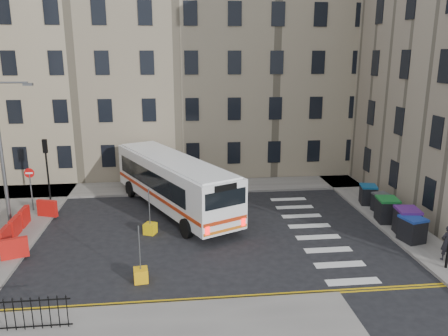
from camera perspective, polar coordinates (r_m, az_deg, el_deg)
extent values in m
plane|color=black|center=(24.61, 2.32, -8.31)|extent=(120.00, 120.00, 0.00)
cube|color=slate|center=(32.52, -10.51, -2.62)|extent=(36.00, 3.20, 0.15)
cube|color=slate|center=(30.71, 18.05, -4.16)|extent=(2.40, 26.00, 0.15)
cube|color=gray|center=(38.09, -11.89, 11.95)|extent=(38.00, 10.50, 16.00)
cylinder|color=black|center=(31.13, -21.99, -1.04)|extent=(0.12, 0.12, 3.20)
cube|color=black|center=(30.68, -22.36, 2.65)|extent=(0.28, 0.22, 0.90)
cylinder|color=#595B5E|center=(26.75, -27.03, 1.28)|extent=(0.20, 0.20, 8.00)
cylinder|color=#595B5E|center=(29.54, -23.85, -2.85)|extent=(0.08, 0.08, 2.40)
cube|color=red|center=(29.16, -24.16, -0.03)|extent=(0.60, 0.04, 0.60)
cube|color=red|center=(24.78, -26.72, -8.17)|extent=(0.25, 1.25, 1.00)
cube|color=red|center=(26.08, -25.61, -6.92)|extent=(0.25, 1.25, 1.00)
cube|color=red|center=(27.41, -24.62, -5.79)|extent=(0.25, 1.25, 1.00)
cube|color=red|center=(28.31, -22.09, -4.89)|extent=(1.26, 0.66, 1.00)
cube|color=red|center=(23.35, -25.70, -9.42)|extent=(1.26, 0.66, 1.00)
cube|color=white|center=(27.43, -6.61, -1.68)|extent=(7.79, 12.10, 2.75)
cube|color=black|center=(27.32, -9.75, -1.39)|extent=(4.30, 8.74, 1.10)
cube|color=black|center=(28.45, -4.60, -0.57)|extent=(4.30, 8.74, 1.10)
cube|color=black|center=(32.77, -11.27, 1.33)|extent=(2.20, 1.12, 1.21)
cube|color=black|center=(22.19, 0.23, -4.05)|extent=(2.20, 1.12, 0.88)
cube|color=#B42E0F|center=(27.09, -9.22, -3.45)|extent=(5.25, 10.71, 0.20)
cube|color=#B42E0F|center=(28.23, -4.03, -2.55)|extent=(5.25, 10.71, 0.20)
cube|color=#FF0C0C|center=(22.18, -2.19, -8.19)|extent=(0.24, 0.15, 0.44)
cube|color=#FF0C0C|center=(23.28, 2.54, -7.06)|extent=(0.24, 0.15, 0.44)
cylinder|color=black|center=(30.93, -12.14, -2.69)|extent=(0.76, 1.13, 1.10)
cylinder|color=black|center=(31.93, -7.51, -1.93)|extent=(0.76, 1.13, 1.10)
cylinder|color=black|center=(23.67, -4.95, -7.87)|extent=(0.76, 1.13, 1.10)
cylinder|color=black|center=(24.96, 0.70, -6.60)|extent=(0.76, 1.13, 1.10)
cube|color=black|center=(24.85, 23.34, -7.48)|extent=(1.20, 1.32, 1.19)
cube|color=navy|center=(24.63, 23.49, -6.06)|extent=(1.26, 1.38, 0.12)
cube|color=black|center=(25.63, 22.74, -6.60)|extent=(1.24, 1.39, 1.32)
cube|color=#501E72|center=(25.39, 22.90, -5.06)|extent=(1.31, 1.45, 0.14)
cube|color=black|center=(27.10, 20.49, -5.27)|extent=(1.21, 1.36, 1.28)
cube|color=#186E2B|center=(26.88, 20.63, -3.85)|extent=(1.27, 1.42, 0.13)
cube|color=black|center=(28.68, 19.88, -4.38)|extent=(1.02, 1.13, 1.04)
cube|color=#3E3E41|center=(28.51, 19.98, -3.29)|extent=(1.07, 1.18, 0.11)
cube|color=black|center=(29.85, 18.29, -3.42)|extent=(1.15, 1.26, 1.13)
cube|color=navy|center=(29.67, 18.38, -2.27)|extent=(1.21, 1.32, 0.12)
imported|color=black|center=(23.28, 27.08, -8.69)|extent=(0.67, 0.48, 1.72)
cube|color=yellow|center=(24.56, -9.61, -7.81)|extent=(0.79, 0.79, 0.60)
cube|color=#EEA90E|center=(19.83, -10.80, -13.59)|extent=(0.68, 0.68, 0.60)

